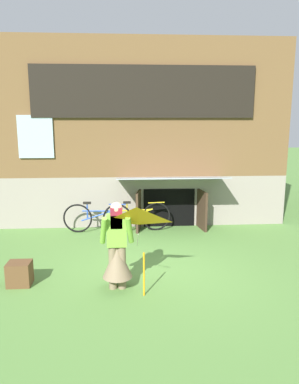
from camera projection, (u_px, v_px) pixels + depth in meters
ground_plane at (152, 270)px, 7.20m from camera, size 60.00×60.00×0.00m
log_house at (140, 132)px, 11.93m from camera, size 7.89×5.81×5.02m
person at (117, 253)px, 6.31m from camera, size 0.61×0.52×1.56m
kite at (137, 232)px, 5.68m from camera, size 0.89×0.98×1.46m
bicycle_yellow at (137, 217)px, 9.62m from camera, size 1.80×0.26×0.82m
bicycle_blue at (97, 218)px, 9.52m from camera, size 1.80×0.18×0.82m
wooden_crate at (20, 274)px, 6.53m from camera, size 0.41×0.35×0.43m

